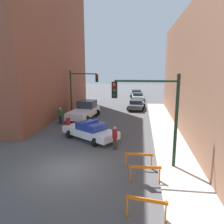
{
  "coord_description": "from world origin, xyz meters",
  "views": [
    {
      "loc": [
        3.92,
        -10.95,
        5.71
      ],
      "look_at": [
        1.39,
        8.36,
        1.59
      ],
      "focal_mm": 35.0,
      "sensor_mm": 36.0,
      "label": 1
    }
  ],
  "objects_px": {
    "parked_car_mid": "(138,96)",
    "barrier_back": "(139,158)",
    "white_truck": "(85,111)",
    "pedestrian_crossing": "(68,125)",
    "parked_car_far": "(137,93)",
    "traffic_light_far": "(80,86)",
    "traffic_light_near": "(155,107)",
    "barrier_front": "(146,205)",
    "barrier_mid": "(145,171)",
    "parked_car_near": "(136,104)",
    "police_car": "(90,131)",
    "pedestrian_corner": "(60,115)",
    "pedestrian_sidewalk": "(115,138)"
  },
  "relations": [
    {
      "from": "parked_car_mid",
      "to": "barrier_mid",
      "type": "xyz_separation_m",
      "value": [
        0.8,
        -26.84,
        -0.06
      ]
    },
    {
      "from": "parked_car_mid",
      "to": "pedestrian_corner",
      "type": "xyz_separation_m",
      "value": [
        -7.46,
        -16.42,
        0.19
      ]
    },
    {
      "from": "pedestrian_corner",
      "to": "barrier_mid",
      "type": "relative_size",
      "value": 1.04
    },
    {
      "from": "pedestrian_corner",
      "to": "barrier_mid",
      "type": "bearing_deg",
      "value": 20.8
    },
    {
      "from": "parked_car_near",
      "to": "barrier_front",
      "type": "bearing_deg",
      "value": -83.05
    },
    {
      "from": "white_truck",
      "to": "parked_car_far",
      "type": "xyz_separation_m",
      "value": [
        5.33,
        18.37,
        -0.23
      ]
    },
    {
      "from": "traffic_light_far",
      "to": "pedestrian_corner",
      "type": "bearing_deg",
      "value": -98.29
    },
    {
      "from": "police_car",
      "to": "pedestrian_crossing",
      "type": "relative_size",
      "value": 2.98
    },
    {
      "from": "parked_car_far",
      "to": "pedestrian_crossing",
      "type": "relative_size",
      "value": 2.61
    },
    {
      "from": "white_truck",
      "to": "barrier_mid",
      "type": "relative_size",
      "value": 3.49
    },
    {
      "from": "parked_car_near",
      "to": "barrier_back",
      "type": "distance_m",
      "value": 17.27
    },
    {
      "from": "pedestrian_corner",
      "to": "traffic_light_near",
      "type": "bearing_deg",
      "value": 27.93
    },
    {
      "from": "police_car",
      "to": "pedestrian_sidewalk",
      "type": "relative_size",
      "value": 2.98
    },
    {
      "from": "barrier_front",
      "to": "barrier_mid",
      "type": "bearing_deg",
      "value": 89.97
    },
    {
      "from": "pedestrian_crossing",
      "to": "pedestrian_sidewalk",
      "type": "relative_size",
      "value": 1.0
    },
    {
      "from": "white_truck",
      "to": "pedestrian_crossing",
      "type": "distance_m",
      "value": 5.89
    },
    {
      "from": "parked_car_near",
      "to": "pedestrian_crossing",
      "type": "height_order",
      "value": "pedestrian_crossing"
    },
    {
      "from": "parked_car_mid",
      "to": "pedestrian_corner",
      "type": "distance_m",
      "value": 18.04
    },
    {
      "from": "parked_car_mid",
      "to": "barrier_back",
      "type": "distance_m",
      "value": 25.27
    },
    {
      "from": "barrier_front",
      "to": "barrier_mid",
      "type": "distance_m",
      "value": 2.71
    },
    {
      "from": "traffic_light_far",
      "to": "pedestrian_corner",
      "type": "xyz_separation_m",
      "value": [
        -0.71,
        -4.89,
        -2.54
      ]
    },
    {
      "from": "parked_car_mid",
      "to": "barrier_back",
      "type": "xyz_separation_m",
      "value": [
        0.48,
        -25.26,
        -0.06
      ]
    },
    {
      "from": "traffic_light_far",
      "to": "parked_car_far",
      "type": "height_order",
      "value": "traffic_light_far"
    },
    {
      "from": "pedestrian_crossing",
      "to": "pedestrian_corner",
      "type": "distance_m",
      "value": 4.01
    },
    {
      "from": "traffic_light_far",
      "to": "pedestrian_corner",
      "type": "relative_size",
      "value": 3.13
    },
    {
      "from": "traffic_light_near",
      "to": "white_truck",
      "type": "height_order",
      "value": "traffic_light_near"
    },
    {
      "from": "traffic_light_near",
      "to": "barrier_front",
      "type": "bearing_deg",
      "value": -96.08
    },
    {
      "from": "white_truck",
      "to": "parked_car_near",
      "type": "relative_size",
      "value": 1.26
    },
    {
      "from": "white_truck",
      "to": "pedestrian_corner",
      "type": "relative_size",
      "value": 3.37
    },
    {
      "from": "parked_car_mid",
      "to": "barrier_back",
      "type": "bearing_deg",
      "value": -92.33
    },
    {
      "from": "parked_car_far",
      "to": "pedestrian_corner",
      "type": "xyz_separation_m",
      "value": [
        -7.22,
        -20.79,
        0.19
      ]
    },
    {
      "from": "traffic_light_near",
      "to": "traffic_light_far",
      "type": "relative_size",
      "value": 1.0
    },
    {
      "from": "traffic_light_near",
      "to": "traffic_light_far",
      "type": "xyz_separation_m",
      "value": [
        -8.03,
        13.47,
        -0.13
      ]
    },
    {
      "from": "pedestrian_sidewalk",
      "to": "barrier_front",
      "type": "bearing_deg",
      "value": 106.57
    },
    {
      "from": "white_truck",
      "to": "pedestrian_sidewalk",
      "type": "height_order",
      "value": "white_truck"
    },
    {
      "from": "parked_car_near",
      "to": "barrier_mid",
      "type": "distance_m",
      "value": 18.85
    },
    {
      "from": "barrier_mid",
      "to": "barrier_back",
      "type": "height_order",
      "value": "same"
    },
    {
      "from": "traffic_light_near",
      "to": "barrier_back",
      "type": "xyz_separation_m",
      "value": [
        -0.8,
        -0.27,
        -2.91
      ]
    },
    {
      "from": "barrier_mid",
      "to": "parked_car_near",
      "type": "bearing_deg",
      "value": 92.48
    },
    {
      "from": "police_car",
      "to": "white_truck",
      "type": "distance_m",
      "value": 7.14
    },
    {
      "from": "white_truck",
      "to": "barrier_back",
      "type": "bearing_deg",
      "value": -55.24
    },
    {
      "from": "traffic_light_far",
      "to": "white_truck",
      "type": "relative_size",
      "value": 0.93
    },
    {
      "from": "police_car",
      "to": "parked_car_near",
      "type": "bearing_deg",
      "value": 18.76
    },
    {
      "from": "pedestrian_corner",
      "to": "barrier_front",
      "type": "height_order",
      "value": "pedestrian_corner"
    },
    {
      "from": "traffic_light_near",
      "to": "barrier_mid",
      "type": "xyz_separation_m",
      "value": [
        -0.48,
        -1.84,
        -2.91
      ]
    },
    {
      "from": "parked_car_mid",
      "to": "pedestrian_crossing",
      "type": "distance_m",
      "value": 20.62
    },
    {
      "from": "parked_car_far",
      "to": "traffic_light_near",
      "type": "bearing_deg",
      "value": -86.03
    },
    {
      "from": "pedestrian_crossing",
      "to": "police_car",
      "type": "bearing_deg",
      "value": -118.77
    },
    {
      "from": "pedestrian_corner",
      "to": "parked_car_far",
      "type": "bearing_deg",
      "value": 143.23
    },
    {
      "from": "parked_car_near",
      "to": "parked_car_far",
      "type": "height_order",
      "value": "same"
    }
  ]
}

